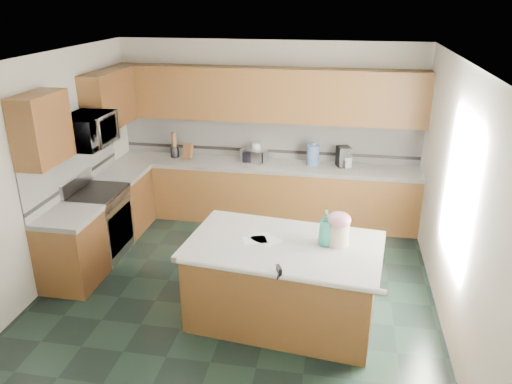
% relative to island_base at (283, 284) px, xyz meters
% --- Properties ---
extents(floor, '(4.60, 4.60, 0.00)m').
position_rel_island_base_xyz_m(floor, '(-0.60, 0.52, -0.43)').
color(floor, black).
rests_on(floor, ground).
extents(ceiling, '(4.60, 4.60, 0.00)m').
position_rel_island_base_xyz_m(ceiling, '(-0.60, 0.52, 2.27)').
color(ceiling, white).
rests_on(ceiling, ground).
extents(wall_back, '(4.60, 0.04, 2.70)m').
position_rel_island_base_xyz_m(wall_back, '(-0.60, 2.84, 0.92)').
color(wall_back, silver).
rests_on(wall_back, ground).
extents(wall_front, '(4.60, 0.04, 2.70)m').
position_rel_island_base_xyz_m(wall_front, '(-0.60, -1.80, 0.92)').
color(wall_front, silver).
rests_on(wall_front, ground).
extents(wall_left, '(0.04, 4.60, 2.70)m').
position_rel_island_base_xyz_m(wall_left, '(-2.92, 0.52, 0.92)').
color(wall_left, silver).
rests_on(wall_left, ground).
extents(wall_right, '(0.04, 4.60, 2.70)m').
position_rel_island_base_xyz_m(wall_right, '(1.72, 0.52, 0.92)').
color(wall_right, silver).
rests_on(wall_right, ground).
extents(back_base_cab, '(4.60, 0.60, 0.86)m').
position_rel_island_base_xyz_m(back_base_cab, '(-0.60, 2.52, 0.00)').
color(back_base_cab, black).
rests_on(back_base_cab, ground).
extents(back_countertop, '(4.60, 0.64, 0.06)m').
position_rel_island_base_xyz_m(back_countertop, '(-0.60, 2.52, 0.46)').
color(back_countertop, white).
rests_on(back_countertop, back_base_cab).
extents(back_upper_cab, '(4.60, 0.33, 0.78)m').
position_rel_island_base_xyz_m(back_upper_cab, '(-0.60, 2.65, 1.51)').
color(back_upper_cab, black).
rests_on(back_upper_cab, wall_back).
extents(back_backsplash, '(4.60, 0.02, 0.63)m').
position_rel_island_base_xyz_m(back_backsplash, '(-0.60, 2.81, 0.81)').
color(back_backsplash, silver).
rests_on(back_backsplash, back_countertop).
extents(back_accent_band, '(4.60, 0.01, 0.05)m').
position_rel_island_base_xyz_m(back_accent_band, '(-0.60, 2.80, 0.61)').
color(back_accent_band, black).
rests_on(back_accent_band, back_countertop).
extents(left_base_cab_rear, '(0.60, 0.82, 0.86)m').
position_rel_island_base_xyz_m(left_base_cab_rear, '(-2.60, 1.81, 0.00)').
color(left_base_cab_rear, black).
rests_on(left_base_cab_rear, ground).
extents(left_counter_rear, '(0.64, 0.82, 0.06)m').
position_rel_island_base_xyz_m(left_counter_rear, '(-2.60, 1.81, 0.46)').
color(left_counter_rear, white).
rests_on(left_counter_rear, left_base_cab_rear).
extents(left_base_cab_front, '(0.60, 0.72, 0.86)m').
position_rel_island_base_xyz_m(left_base_cab_front, '(-2.60, 0.28, 0.00)').
color(left_base_cab_front, black).
rests_on(left_base_cab_front, ground).
extents(left_counter_front, '(0.64, 0.72, 0.06)m').
position_rel_island_base_xyz_m(left_counter_front, '(-2.60, 0.28, 0.46)').
color(left_counter_front, white).
rests_on(left_counter_front, left_base_cab_front).
extents(left_backsplash, '(0.02, 2.30, 0.63)m').
position_rel_island_base_xyz_m(left_backsplash, '(-2.88, 1.07, 0.81)').
color(left_backsplash, silver).
rests_on(left_backsplash, wall_left).
extents(left_accent_band, '(0.01, 2.30, 0.05)m').
position_rel_island_base_xyz_m(left_accent_band, '(-2.88, 1.07, 0.61)').
color(left_accent_band, black).
rests_on(left_accent_band, wall_left).
extents(left_upper_cab_rear, '(0.33, 1.09, 0.78)m').
position_rel_island_base_xyz_m(left_upper_cab_rear, '(-2.73, 1.94, 1.51)').
color(left_upper_cab_rear, black).
rests_on(left_upper_cab_rear, wall_left).
extents(left_upper_cab_front, '(0.33, 0.72, 0.78)m').
position_rel_island_base_xyz_m(left_upper_cab_front, '(-2.73, 0.28, 1.51)').
color(left_upper_cab_front, black).
rests_on(left_upper_cab_front, wall_left).
extents(range_body, '(0.60, 0.76, 0.88)m').
position_rel_island_base_xyz_m(range_body, '(-2.60, 1.02, 0.01)').
color(range_body, '#B7B7BC').
rests_on(range_body, ground).
extents(range_oven_door, '(0.02, 0.68, 0.55)m').
position_rel_island_base_xyz_m(range_oven_door, '(-2.31, 1.02, -0.03)').
color(range_oven_door, black).
rests_on(range_oven_door, range_body).
extents(range_cooktop, '(0.62, 0.78, 0.04)m').
position_rel_island_base_xyz_m(range_cooktop, '(-2.60, 1.02, 0.47)').
color(range_cooktop, black).
rests_on(range_cooktop, range_body).
extents(range_handle, '(0.02, 0.66, 0.02)m').
position_rel_island_base_xyz_m(range_handle, '(-2.28, 1.02, 0.35)').
color(range_handle, '#B7B7BC').
rests_on(range_handle, range_body).
extents(range_backguard, '(0.06, 0.76, 0.18)m').
position_rel_island_base_xyz_m(range_backguard, '(-2.86, 1.02, 0.59)').
color(range_backguard, '#B7B7BC').
rests_on(range_backguard, range_body).
extents(microwave, '(0.50, 0.73, 0.41)m').
position_rel_island_base_xyz_m(microwave, '(-2.60, 1.02, 1.30)').
color(microwave, '#B7B7BC').
rests_on(microwave, wall_left).
extents(island_base, '(2.01, 1.29, 0.86)m').
position_rel_island_base_xyz_m(island_base, '(0.00, 0.00, 0.00)').
color(island_base, black).
rests_on(island_base, ground).
extents(island_top, '(2.12, 1.40, 0.06)m').
position_rel_island_base_xyz_m(island_top, '(0.00, 0.00, 0.46)').
color(island_top, white).
rests_on(island_top, island_base).
extents(island_bullnose, '(1.99, 0.29, 0.06)m').
position_rel_island_base_xyz_m(island_bullnose, '(-0.00, -0.59, 0.46)').
color(island_bullnose, white).
rests_on(island_bullnose, island_base).
extents(treat_jar, '(0.24, 0.24, 0.24)m').
position_rel_island_base_xyz_m(treat_jar, '(0.54, 0.08, 0.61)').
color(treat_jar, beige).
rests_on(treat_jar, island_top).
extents(treat_jar_lid, '(0.25, 0.25, 0.15)m').
position_rel_island_base_xyz_m(treat_jar_lid, '(0.54, 0.08, 0.77)').
color(treat_jar_lid, pink).
rests_on(treat_jar_lid, treat_jar).
extents(treat_jar_knob, '(0.08, 0.03, 0.03)m').
position_rel_island_base_xyz_m(treat_jar_knob, '(0.54, 0.08, 0.82)').
color(treat_jar_knob, tan).
rests_on(treat_jar_knob, treat_jar_lid).
extents(treat_jar_knob_end_l, '(0.04, 0.04, 0.04)m').
position_rel_island_base_xyz_m(treat_jar_knob_end_l, '(0.50, 0.08, 0.82)').
color(treat_jar_knob_end_l, tan).
rests_on(treat_jar_knob_end_l, treat_jar_lid).
extents(treat_jar_knob_end_r, '(0.04, 0.04, 0.04)m').
position_rel_island_base_xyz_m(treat_jar_knob_end_r, '(0.58, 0.08, 0.82)').
color(treat_jar_knob_end_r, tan).
rests_on(treat_jar_knob_end_r, treat_jar_lid).
extents(soap_bottle_island, '(0.15, 0.15, 0.38)m').
position_rel_island_base_xyz_m(soap_bottle_island, '(0.42, 0.05, 0.68)').
color(soap_bottle_island, teal).
rests_on(soap_bottle_island, island_top).
extents(paper_sheet_a, '(0.29, 0.25, 0.00)m').
position_rel_island_base_xyz_m(paper_sheet_a, '(-0.31, 0.02, 0.49)').
color(paper_sheet_a, white).
rests_on(paper_sheet_a, island_top).
extents(paper_sheet_b, '(0.37, 0.36, 0.00)m').
position_rel_island_base_xyz_m(paper_sheet_b, '(-0.20, 0.06, 0.49)').
color(paper_sheet_b, white).
rests_on(paper_sheet_b, island_top).
extents(clamp_body, '(0.07, 0.11, 0.10)m').
position_rel_island_base_xyz_m(clamp_body, '(0.02, -0.57, 0.50)').
color(clamp_body, black).
rests_on(clamp_body, island_top).
extents(clamp_handle, '(0.02, 0.07, 0.02)m').
position_rel_island_base_xyz_m(clamp_handle, '(0.02, -0.64, 0.48)').
color(clamp_handle, black).
rests_on(clamp_handle, island_top).
extents(knife_block, '(0.15, 0.19, 0.26)m').
position_rel_island_base_xyz_m(knife_block, '(-1.82, 2.57, 0.61)').
color(knife_block, '#472814').
rests_on(knife_block, back_countertop).
extents(utensil_crock, '(0.13, 0.13, 0.16)m').
position_rel_island_base_xyz_m(utensil_crock, '(-2.05, 2.60, 0.57)').
color(utensil_crock, black).
rests_on(utensil_crock, back_countertop).
extents(utensil_bundle, '(0.08, 0.08, 0.24)m').
position_rel_island_base_xyz_m(utensil_bundle, '(-2.05, 2.60, 0.77)').
color(utensil_bundle, '#472814').
rests_on(utensil_bundle, utensil_crock).
extents(toaster_oven, '(0.42, 0.36, 0.20)m').
position_rel_island_base_xyz_m(toaster_oven, '(-0.78, 2.57, 0.59)').
color(toaster_oven, '#B7B7BC').
rests_on(toaster_oven, back_countertop).
extents(toaster_oven_door, '(0.31, 0.01, 0.16)m').
position_rel_island_base_xyz_m(toaster_oven_door, '(-0.78, 2.46, 0.59)').
color(toaster_oven_door, black).
rests_on(toaster_oven_door, toaster_oven).
extents(paper_towel, '(0.13, 0.13, 0.29)m').
position_rel_island_base_xyz_m(paper_towel, '(-0.75, 2.62, 0.63)').
color(paper_towel, white).
rests_on(paper_towel, back_countertop).
extents(paper_towel_base, '(0.19, 0.19, 0.01)m').
position_rel_island_base_xyz_m(paper_towel_base, '(-0.75, 2.62, 0.50)').
color(paper_towel_base, '#B7B7BC').
rests_on(paper_towel_base, back_countertop).
extents(water_jug, '(0.19, 0.19, 0.31)m').
position_rel_island_base_xyz_m(water_jug, '(0.11, 2.58, 0.64)').
color(water_jug, '#5577B1').
rests_on(water_jug, back_countertop).
extents(water_jug_neck, '(0.09, 0.09, 0.04)m').
position_rel_island_base_xyz_m(water_jug_neck, '(0.11, 2.58, 0.82)').
color(water_jug_neck, '#5577B1').
rests_on(water_jug_neck, water_jug).
extents(coffee_maker, '(0.23, 0.24, 0.30)m').
position_rel_island_base_xyz_m(coffee_maker, '(0.56, 2.60, 0.64)').
color(coffee_maker, black).
rests_on(coffee_maker, back_countertop).
extents(coffee_carafe, '(0.12, 0.12, 0.12)m').
position_rel_island_base_xyz_m(coffee_carafe, '(0.56, 2.55, 0.55)').
color(coffee_carafe, black).
rests_on(coffee_carafe, back_countertop).
extents(soap_bottle_back, '(0.14, 0.14, 0.24)m').
position_rel_island_base_xyz_m(soap_bottle_back, '(0.62, 2.57, 0.61)').
color(soap_bottle_back, white).
rests_on(soap_bottle_back, back_countertop).
extents(soap_back_cap, '(0.02, 0.02, 0.03)m').
position_rel_island_base_xyz_m(soap_back_cap, '(0.62, 2.57, 0.74)').
color(soap_back_cap, red).
rests_on(soap_back_cap, soap_bottle_back).
extents(window_light_proxy, '(0.02, 1.40, 1.10)m').
position_rel_island_base_xyz_m(window_light_proxy, '(1.69, 0.32, 1.07)').
color(window_light_proxy, white).
rests_on(window_light_proxy, wall_right).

